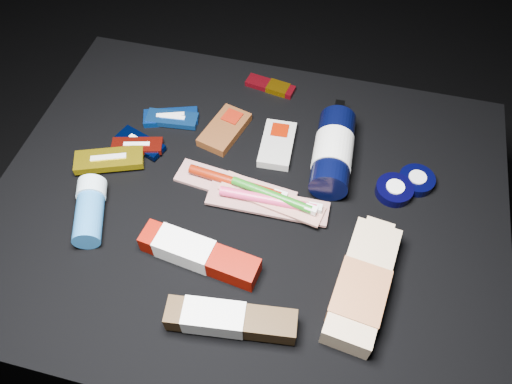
% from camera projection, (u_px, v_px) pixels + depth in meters
% --- Properties ---
extents(ground, '(3.00, 3.00, 0.00)m').
position_uv_depth(ground, '(249.00, 288.00, 1.29)').
color(ground, black).
rests_on(ground, ground).
extents(cloth_table, '(0.98, 0.78, 0.40)m').
position_uv_depth(cloth_table, '(248.00, 251.00, 1.12)').
color(cloth_table, black).
rests_on(cloth_table, ground).
extents(luna_bar_0, '(0.12, 0.08, 0.02)m').
position_uv_depth(luna_bar_0, '(171.00, 117.00, 1.08)').
color(luna_bar_0, navy).
rests_on(luna_bar_0, cloth_table).
extents(luna_bar_1, '(0.11, 0.05, 0.01)m').
position_uv_depth(luna_bar_1, '(172.00, 119.00, 1.07)').
color(luna_bar_1, '#12428F').
rests_on(luna_bar_1, cloth_table).
extents(luna_bar_2, '(0.11, 0.07, 0.01)m').
position_uv_depth(luna_bar_2, '(141.00, 143.00, 1.03)').
color(luna_bar_2, black).
rests_on(luna_bar_2, cloth_table).
extents(luna_bar_3, '(0.14, 0.10, 0.02)m').
position_uv_depth(luna_bar_3, '(109.00, 160.00, 1.00)').
color(luna_bar_3, '#AF950E').
rests_on(luna_bar_3, cloth_table).
extents(luna_bar_4, '(0.11, 0.06, 0.01)m').
position_uv_depth(luna_bar_4, '(137.00, 146.00, 1.02)').
color(luna_bar_4, maroon).
rests_on(luna_bar_4, cloth_table).
extents(clif_bar_0, '(0.09, 0.13, 0.02)m').
position_uv_depth(clif_bar_0, '(226.00, 128.00, 1.05)').
color(clif_bar_0, '#542B12').
rests_on(clif_bar_0, cloth_table).
extents(clif_bar_1, '(0.07, 0.12, 0.02)m').
position_uv_depth(clif_bar_1, '(278.00, 143.00, 1.03)').
color(clif_bar_1, '#A6A59E').
rests_on(clif_bar_1, cloth_table).
extents(power_bar, '(0.12, 0.05, 0.01)m').
position_uv_depth(power_bar, '(273.00, 87.00, 1.13)').
color(power_bar, maroon).
rests_on(power_bar, cloth_table).
extents(lotion_bottle, '(0.08, 0.24, 0.08)m').
position_uv_depth(lotion_bottle, '(333.00, 152.00, 0.98)').
color(lotion_bottle, black).
rests_on(lotion_bottle, cloth_table).
extents(cream_tin_upper, '(0.07, 0.07, 0.02)m').
position_uv_depth(cream_tin_upper, '(416.00, 180.00, 0.98)').
color(cream_tin_upper, black).
rests_on(cream_tin_upper, cloth_table).
extents(cream_tin_lower, '(0.07, 0.07, 0.02)m').
position_uv_depth(cream_tin_lower, '(394.00, 190.00, 0.96)').
color(cream_tin_lower, black).
rests_on(cream_tin_lower, cloth_table).
extents(bodywash_bottle, '(0.11, 0.24, 0.05)m').
position_uv_depth(bodywash_bottle, '(362.00, 286.00, 0.83)').
color(bodywash_bottle, '#CAAD86').
rests_on(bodywash_bottle, cloth_table).
extents(deodorant_stick, '(0.09, 0.14, 0.05)m').
position_uv_depth(deodorant_stick, '(90.00, 210.00, 0.92)').
color(deodorant_stick, '#2465A7').
rests_on(deodorant_stick, cloth_table).
extents(toothbrush_pack_0, '(0.24, 0.08, 0.03)m').
position_uv_depth(toothbrush_pack_0, '(237.00, 185.00, 0.97)').
color(toothbrush_pack_0, beige).
rests_on(toothbrush_pack_0, cloth_table).
extents(toothbrush_pack_1, '(0.23, 0.06, 0.03)m').
position_uv_depth(toothbrush_pack_1, '(269.00, 202.00, 0.94)').
color(toothbrush_pack_1, '#ACA6A0').
rests_on(toothbrush_pack_1, cloth_table).
extents(toothbrush_pack_2, '(0.21, 0.09, 0.02)m').
position_uv_depth(toothbrush_pack_2, '(273.00, 197.00, 0.94)').
color(toothbrush_pack_2, beige).
rests_on(toothbrush_pack_2, cloth_table).
extents(toothpaste_carton_red, '(0.22, 0.08, 0.04)m').
position_uv_depth(toothpaste_carton_red, '(194.00, 253.00, 0.87)').
color(toothpaste_carton_red, '#750A00').
rests_on(toothpaste_carton_red, cloth_table).
extents(toothpaste_carton_green, '(0.21, 0.07, 0.04)m').
position_uv_depth(toothpaste_carton_green, '(225.00, 319.00, 0.80)').
color(toothpaste_carton_green, '#31200D').
rests_on(toothpaste_carton_green, cloth_table).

